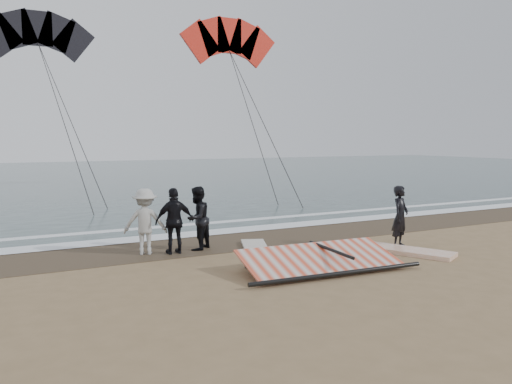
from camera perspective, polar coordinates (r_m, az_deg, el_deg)
ground at (r=11.93m, az=13.06°, el=-8.71°), size 120.00×120.00×0.00m
sea at (r=42.57m, az=-16.78°, el=1.82°), size 120.00×54.00×0.02m
wet_sand at (r=15.55m, az=2.32°, el=-5.06°), size 120.00×2.80×0.01m
foam_near at (r=16.76m, az=-0.03°, el=-4.16°), size 120.00×0.90×0.01m
foam_far at (r=18.27m, az=-2.44°, el=-3.31°), size 120.00×0.45×0.01m
man_main at (r=14.47m, az=16.16°, el=-2.70°), size 0.74×0.64×1.72m
board_white at (r=13.97m, az=16.13°, el=-6.37°), size 1.95×2.83×0.11m
board_cream at (r=13.46m, az=0.03°, el=-6.63°), size 1.47×2.48×0.10m
trio_cluster at (r=13.38m, az=-9.82°, el=-3.22°), size 2.57×1.12×1.75m
sail_rig at (r=11.77m, az=6.64°, el=-7.82°), size 4.30×1.94×0.50m
kite_red at (r=30.22m, az=-3.07°, el=16.48°), size 6.49×4.72×12.27m
kite_dark at (r=32.91m, az=-23.67°, el=15.82°), size 7.12×6.24×14.96m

